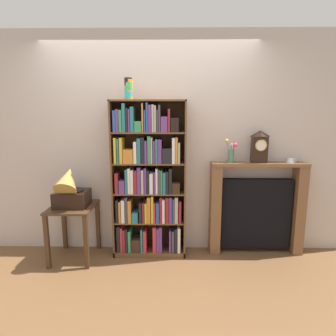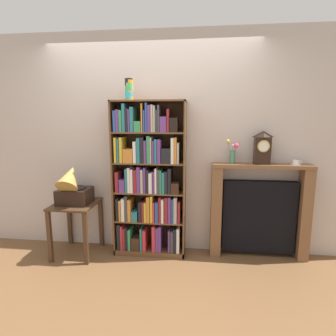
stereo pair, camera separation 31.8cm
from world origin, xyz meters
TOP-DOWN VIEW (x-y plane):
  - ground_plane at (0.00, 0.00)m, footprint 7.89×6.40m
  - wall_back at (0.21, 0.34)m, footprint 4.89×0.08m
  - bookshelf at (-0.01, 0.15)m, footprint 0.85×0.29m
  - cup_stack at (-0.21, 0.12)m, footprint 0.09×0.09m
  - side_table_left at (-0.87, 0.03)m, footprint 0.49×0.55m
  - gramophone at (-0.87, -0.01)m, footprint 0.36×0.44m
  - fireplace_mantel at (1.29, 0.22)m, footprint 1.12×0.21m
  - mantel_clock at (1.28, 0.20)m, footprint 0.17×0.11m
  - flower_vase at (0.96, 0.20)m, footprint 0.14×0.09m
  - teacup_with_saucer at (1.65, 0.20)m, footprint 0.12×0.11m

SIDE VIEW (x-z plane):
  - ground_plane at x=0.00m, z-range -0.02..0.00m
  - side_table_left at x=-0.87m, z-range 0.17..0.80m
  - fireplace_mantel at x=1.29m, z-range -0.01..1.10m
  - gramophone at x=-0.87m, z-range 0.57..1.10m
  - bookshelf at x=-0.01m, z-range -0.05..1.78m
  - teacup_with_saucer at x=1.65m, z-range 1.11..1.17m
  - flower_vase at x=0.96m, z-range 1.10..1.38m
  - mantel_clock at x=1.28m, z-range 1.12..1.49m
  - wall_back at x=0.21m, z-range 0.00..2.62m
  - cup_stack at x=-0.21m, z-range 1.82..2.06m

